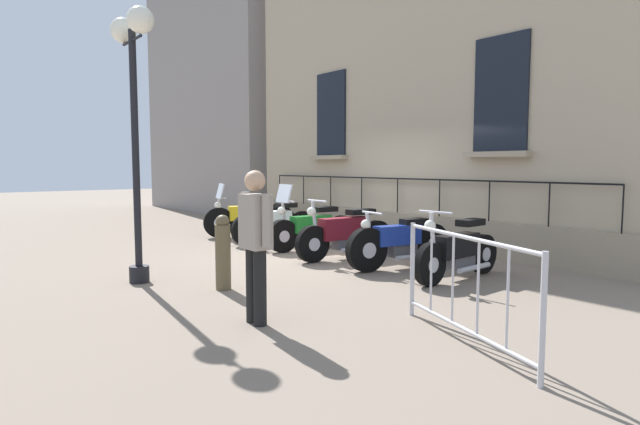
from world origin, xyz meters
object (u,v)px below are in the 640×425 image
at_px(motorcycle_blue, 399,243).
at_px(lamppost, 134,90).
at_px(motorcycle_yellow, 250,217).
at_px(bollard, 223,252).
at_px(motorcycle_white, 275,223).
at_px(motorcycle_maroon, 346,234).
at_px(crowd_barrier, 465,286).
at_px(pedestrian_standing, 256,238).
at_px(motorcycle_green, 312,229).
at_px(motorcycle_black, 458,252).

relative_size(motorcycle_blue, lamppost, 0.53).
height_order(motorcycle_yellow, bollard, motorcycle_yellow).
distance_m(motorcycle_white, motorcycle_blue, 3.58).
relative_size(motorcycle_maroon, crowd_barrier, 1.08).
bearing_deg(bollard, lamppost, -56.98).
bearing_deg(motorcycle_maroon, lamppost, -5.85).
height_order(motorcycle_maroon, motorcycle_blue, motorcycle_maroon).
relative_size(motorcycle_white, pedestrian_standing, 1.26).
height_order(lamppost, crowd_barrier, lamppost).
relative_size(motorcycle_green, motorcycle_maroon, 0.99).
bearing_deg(motorcycle_green, bollard, 33.01).
relative_size(motorcycle_blue, motorcycle_black, 1.02).
bearing_deg(motorcycle_green, motorcycle_yellow, -89.95).
xyz_separation_m(motorcycle_black, crowd_barrier, (2.29, 1.79, 0.15)).
relative_size(motorcycle_maroon, bollard, 2.07).
bearing_deg(pedestrian_standing, motorcycle_blue, -161.48).
bearing_deg(motorcycle_green, motorcycle_blue, 88.33).
bearing_deg(pedestrian_standing, motorcycle_yellow, -120.15).
bearing_deg(motorcycle_maroon, pedestrian_standing, 35.49).
bearing_deg(motorcycle_black, motorcycle_yellow, -90.31).
bearing_deg(motorcycle_yellow, crowd_barrier, 73.49).
height_order(motorcycle_yellow, motorcycle_maroon, motorcycle_yellow).
bearing_deg(motorcycle_yellow, motorcycle_white, 83.56).
relative_size(motorcycle_yellow, motorcycle_blue, 1.06).
height_order(motorcycle_black, pedestrian_standing, pedestrian_standing).
xyz_separation_m(motorcycle_black, pedestrian_standing, (3.48, 0.02, 0.51)).
xyz_separation_m(motorcycle_maroon, pedestrian_standing, (3.34, 2.39, 0.48)).
bearing_deg(motorcycle_yellow, motorcycle_blue, 89.19).
xyz_separation_m(motorcycle_black, lamppost, (3.76, -2.74, 2.33)).
xyz_separation_m(lamppost, pedestrian_standing, (-0.29, 2.76, -1.82)).
bearing_deg(motorcycle_white, motorcycle_yellow, -96.44).
bearing_deg(motorcycle_white, motorcycle_maroon, 89.54).
xyz_separation_m(motorcycle_white, motorcycle_blue, (-0.08, 3.58, -0.02)).
bearing_deg(lamppost, pedestrian_standing, 95.91).
height_order(motorcycle_white, motorcycle_green, motorcycle_green).
bearing_deg(motorcycle_green, crowd_barrier, 66.63).
xyz_separation_m(motorcycle_maroon, lamppost, (3.63, -0.37, 2.31)).
xyz_separation_m(motorcycle_white, lamppost, (3.65, 1.98, 2.31)).
height_order(motorcycle_yellow, motorcycle_white, motorcycle_yellow).
relative_size(motorcycle_yellow, motorcycle_black, 1.09).
height_order(bollard, pedestrian_standing, pedestrian_standing).
distance_m(crowd_barrier, pedestrian_standing, 2.17).
relative_size(motorcycle_maroon, pedestrian_standing, 1.30).
bearing_deg(motorcycle_black, motorcycle_green, -90.56).
bearing_deg(motorcycle_green, pedestrian_standing, 45.64).
height_order(motorcycle_maroon, pedestrian_standing, pedestrian_standing).
bearing_deg(motorcycle_yellow, pedestrian_standing, 59.85).
relative_size(motorcycle_green, lamppost, 0.55).
xyz_separation_m(lamppost, crowd_barrier, (-1.48, 4.53, -2.18)).
relative_size(motorcycle_yellow, motorcycle_maroon, 1.01).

